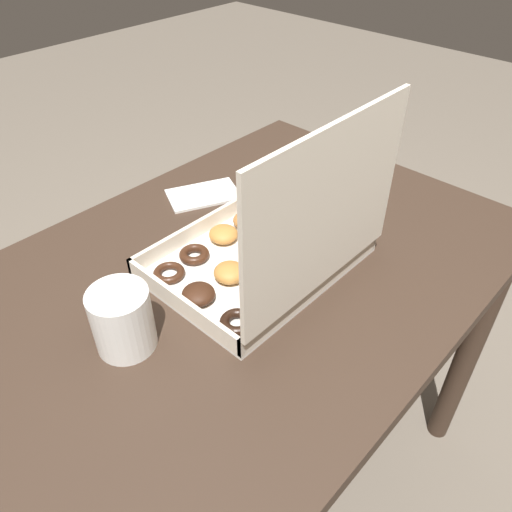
% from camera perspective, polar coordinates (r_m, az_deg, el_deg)
% --- Properties ---
extents(ground_plane, '(8.00, 8.00, 0.00)m').
position_cam_1_polar(ground_plane, '(1.51, -1.09, -23.54)').
color(ground_plane, '#6B6054').
extents(dining_table, '(1.07, 0.74, 0.75)m').
position_cam_1_polar(dining_table, '(0.99, -1.53, -6.44)').
color(dining_table, '#38281E').
rests_on(dining_table, ground_plane).
extents(donut_box, '(0.36, 0.29, 0.32)m').
position_cam_1_polar(donut_box, '(0.86, 1.96, 1.26)').
color(donut_box, silver).
rests_on(donut_box, dining_table).
extents(coffee_mug, '(0.09, 0.09, 0.10)m').
position_cam_1_polar(coffee_mug, '(0.77, -15.26, -6.78)').
color(coffee_mug, white).
rests_on(coffee_mug, dining_table).
extents(paper_napkin, '(0.18, 0.15, 0.01)m').
position_cam_1_polar(paper_napkin, '(1.11, -6.04, 6.98)').
color(paper_napkin, white).
rests_on(paper_napkin, dining_table).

